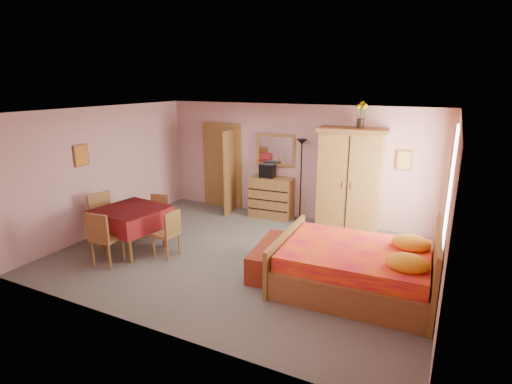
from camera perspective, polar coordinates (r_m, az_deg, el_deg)
The scene contains 23 objects.
floor at distance 7.38m, azimuth -1.75°, elevation -9.10°, with size 6.50×6.50×0.00m, color #656059.
ceiling at distance 6.73m, azimuth -1.93°, elevation 11.46°, with size 6.50×6.50×0.00m, color brown.
wall_back at distance 9.17m, azimuth 5.55°, elevation 4.27°, with size 6.50×0.10×2.60m, color #C99291.
wall_front at distance 4.99m, azimuth -15.53°, elevation -5.92°, with size 6.50×0.10×2.60m, color #C99291.
wall_left at distance 8.91m, azimuth -20.64°, elevation 3.01°, with size 0.10×5.00×2.60m, color #C99291.
wall_right at distance 6.18m, azimuth 25.86°, elevation -2.78°, with size 0.10×5.00×2.60m, color #C99291.
doorway at distance 10.01m, azimuth -4.78°, elevation 3.64°, with size 1.06×0.12×2.15m, color #9E6B35.
window at distance 7.30m, azimuth 25.88°, elevation 1.08°, with size 0.08×1.40×1.95m, color white.
picture_left at distance 8.43m, azimuth -23.70°, elevation 4.81°, with size 0.04×0.32×0.42m, color orange.
picture_back at distance 8.57m, azimuth 20.40°, elevation 4.28°, with size 0.30×0.04×0.40m, color #D8BF59.
chest_of_drawers at distance 9.31m, azimuth 2.22°, elevation -0.76°, with size 0.99×0.50×0.94m, color olive.
wall_mirror at distance 9.25m, azimuth 2.82°, elevation 6.00°, with size 0.94×0.05×0.74m, color silver.
stereo at distance 9.20m, azimuth 1.62°, elevation 3.05°, with size 0.33×0.24×0.31m, color black.
floor_lamp at distance 8.98m, azimuth 6.42°, elevation 1.62°, with size 0.24×0.24×1.87m, color black.
wardrobe at distance 8.54m, azimuth 13.25°, elevation 1.64°, with size 1.39×0.71×2.17m, color #AE7E3B.
sunflower_vase at distance 8.33m, azimuth 14.78°, elevation 10.62°, with size 0.21×0.21×0.53m, color yellow.
bed at distance 6.29m, azimuth 13.99°, elevation -8.78°, with size 2.32×1.83×1.07m, color red.
bench at distance 6.79m, azimuth 2.38°, elevation -9.29°, with size 0.50×1.36×0.45m, color maroon.
dining_table at distance 7.84m, azimuth -17.25°, elevation -5.09°, with size 1.12×1.12×0.82m, color maroon.
chair_south at distance 7.38m, azimuth -20.53°, elevation -6.08°, with size 0.44×0.44×0.97m, color olive.
chair_north at distance 8.40m, azimuth -13.96°, elevation -3.39°, with size 0.38×0.38×0.84m, color #AE773B.
chair_west at distance 8.29m, azimuth -20.63°, elevation -3.65°, with size 0.45×0.45×0.99m, color olive.
chair_east at distance 7.42m, azimuth -12.75°, elevation -5.73°, with size 0.39×0.39×0.87m, color #AE773B.
Camera 1 is at (3.17, -5.92, 3.07)m, focal length 28.00 mm.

